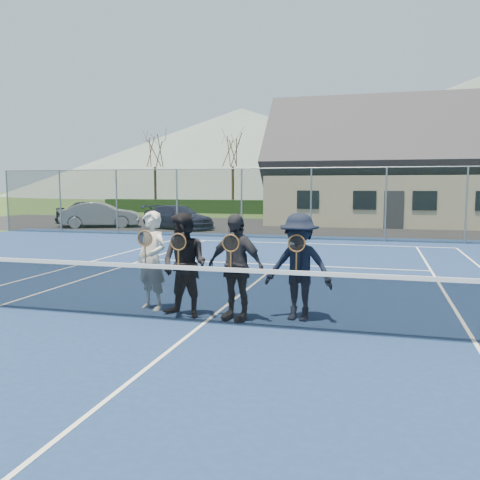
{
  "coord_description": "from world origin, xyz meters",
  "views": [
    {
      "loc": [
        2.71,
        -7.72,
        2.28
      ],
      "look_at": [
        0.2,
        1.5,
        1.25
      ],
      "focal_mm": 38.0,
      "sensor_mm": 36.0,
      "label": 1
    }
  ],
  "objects_px": {
    "car_b": "(101,215)",
    "player_b": "(185,265)",
    "car_c": "(178,217)",
    "player_a": "(152,261)",
    "player_c": "(235,267)",
    "tennis_net": "(204,292)",
    "player_d": "(299,267)",
    "car_a": "(97,213)",
    "clubhouse": "(402,156)"
  },
  "relations": [
    {
      "from": "player_a",
      "to": "player_c",
      "type": "distance_m",
      "value": 1.68
    },
    {
      "from": "car_c",
      "to": "player_b",
      "type": "relative_size",
      "value": 2.37
    },
    {
      "from": "car_c",
      "to": "clubhouse",
      "type": "distance_m",
      "value": 13.79
    },
    {
      "from": "player_d",
      "to": "player_a",
      "type": "bearing_deg",
      "value": 179.42
    },
    {
      "from": "tennis_net",
      "to": "player_c",
      "type": "distance_m",
      "value": 0.68
    },
    {
      "from": "car_c",
      "to": "player_c",
      "type": "height_order",
      "value": "player_c"
    },
    {
      "from": "car_b",
      "to": "player_d",
      "type": "distance_m",
      "value": 20.96
    },
    {
      "from": "car_b",
      "to": "player_a",
      "type": "relative_size",
      "value": 2.3
    },
    {
      "from": "car_a",
      "to": "player_a",
      "type": "bearing_deg",
      "value": -171.06
    },
    {
      "from": "car_b",
      "to": "car_c",
      "type": "bearing_deg",
      "value": -111.38
    },
    {
      "from": "tennis_net",
      "to": "player_b",
      "type": "bearing_deg",
      "value": 145.15
    },
    {
      "from": "car_b",
      "to": "player_c",
      "type": "xyz_separation_m",
      "value": [
        12.26,
        -16.47,
        0.24
      ]
    },
    {
      "from": "car_b",
      "to": "clubhouse",
      "type": "height_order",
      "value": "clubhouse"
    },
    {
      "from": "tennis_net",
      "to": "clubhouse",
      "type": "relative_size",
      "value": 0.75
    },
    {
      "from": "car_c",
      "to": "player_d",
      "type": "xyz_separation_m",
      "value": [
        8.83,
        -16.33,
        0.3
      ]
    },
    {
      "from": "tennis_net",
      "to": "player_d",
      "type": "bearing_deg",
      "value": 23.4
    },
    {
      "from": "clubhouse",
      "to": "player_c",
      "type": "bearing_deg",
      "value": -98.6
    },
    {
      "from": "player_d",
      "to": "car_b",
      "type": "bearing_deg",
      "value": 129.34
    },
    {
      "from": "car_b",
      "to": "clubhouse",
      "type": "xyz_separation_m",
      "value": [
        15.83,
        7.16,
        3.31
      ]
    },
    {
      "from": "car_c",
      "to": "player_b",
      "type": "distance_m",
      "value": 18.01
    },
    {
      "from": "clubhouse",
      "to": "player_b",
      "type": "height_order",
      "value": "clubhouse"
    },
    {
      "from": "car_a",
      "to": "player_c",
      "type": "bearing_deg",
      "value": -167.81
    },
    {
      "from": "clubhouse",
      "to": "player_d",
      "type": "distance_m",
      "value": 23.71
    },
    {
      "from": "car_a",
      "to": "clubhouse",
      "type": "bearing_deg",
      "value": -93.32
    },
    {
      "from": "car_c",
      "to": "tennis_net",
      "type": "xyz_separation_m",
      "value": [
        7.37,
        -16.96,
        -0.08
      ]
    },
    {
      "from": "car_a",
      "to": "player_b",
      "type": "xyz_separation_m",
      "value": [
        12.0,
        -17.23,
        0.18
      ]
    },
    {
      "from": "tennis_net",
      "to": "clubhouse",
      "type": "bearing_deg",
      "value": 80.54
    },
    {
      "from": "car_c",
      "to": "player_a",
      "type": "bearing_deg",
      "value": -134.89
    },
    {
      "from": "car_b",
      "to": "car_a",
      "type": "bearing_deg",
      "value": 18.48
    },
    {
      "from": "car_a",
      "to": "player_b",
      "type": "distance_m",
      "value": 21.0
    },
    {
      "from": "car_c",
      "to": "player_d",
      "type": "relative_size",
      "value": 2.37
    },
    {
      "from": "tennis_net",
      "to": "player_a",
      "type": "xyz_separation_m",
      "value": [
        -1.23,
        0.66,
        0.38
      ]
    },
    {
      "from": "car_c",
      "to": "tennis_net",
      "type": "relative_size",
      "value": 0.37
    },
    {
      "from": "clubhouse",
      "to": "player_c",
      "type": "distance_m",
      "value": 24.1
    },
    {
      "from": "player_a",
      "to": "player_c",
      "type": "xyz_separation_m",
      "value": [
        1.66,
        -0.29,
        -0.0
      ]
    },
    {
      "from": "player_b",
      "to": "player_c",
      "type": "xyz_separation_m",
      "value": [
        0.89,
        0.04,
        0.0
      ]
    },
    {
      "from": "car_c",
      "to": "player_d",
      "type": "height_order",
      "value": "player_d"
    },
    {
      "from": "player_a",
      "to": "car_a",
      "type": "bearing_deg",
      "value": 123.61
    },
    {
      "from": "player_b",
      "to": "player_d",
      "type": "height_order",
      "value": "same"
    },
    {
      "from": "car_b",
      "to": "player_c",
      "type": "height_order",
      "value": "player_c"
    },
    {
      "from": "player_c",
      "to": "tennis_net",
      "type": "bearing_deg",
      "value": -139.37
    },
    {
      "from": "player_a",
      "to": "clubhouse",
      "type": "bearing_deg",
      "value": 77.37
    },
    {
      "from": "player_c",
      "to": "player_d",
      "type": "distance_m",
      "value": 1.06
    },
    {
      "from": "car_b",
      "to": "player_b",
      "type": "distance_m",
      "value": 20.04
    },
    {
      "from": "car_b",
      "to": "player_b",
      "type": "height_order",
      "value": "player_b"
    },
    {
      "from": "car_b",
      "to": "player_d",
      "type": "relative_size",
      "value": 2.3
    },
    {
      "from": "car_b",
      "to": "tennis_net",
      "type": "distance_m",
      "value": 20.58
    },
    {
      "from": "tennis_net",
      "to": "player_c",
      "type": "bearing_deg",
      "value": 40.63
    },
    {
      "from": "player_b",
      "to": "car_c",
      "type": "bearing_deg",
      "value": 112.54
    },
    {
      "from": "car_b",
      "to": "player_c",
      "type": "distance_m",
      "value": 20.53
    }
  ]
}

